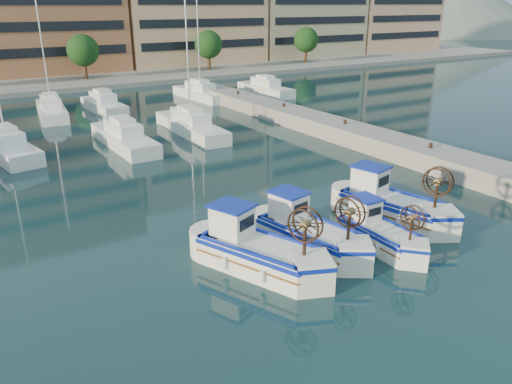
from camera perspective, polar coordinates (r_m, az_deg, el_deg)
name	(u,v)px	position (r m, az deg, el deg)	size (l,w,h in m)	color
ground	(337,254)	(21.30, 9.25, -6.97)	(300.00, 300.00, 0.00)	#193D41
quay	(405,150)	(35.09, 16.66, 4.66)	(3.00, 60.00, 1.20)	gray
hill_east	(429,33)	(196.99, 19.18, 16.83)	(160.00, 160.00, 50.00)	slate
yacht_marina	(85,123)	(43.88, -18.92, 7.43)	(41.70, 23.27, 11.50)	white
fishing_boat_a	(256,249)	(19.51, 0.01, -6.56)	(3.68, 5.17, 3.12)	white
fishing_boat_b	(308,232)	(21.11, 5.91, -4.57)	(2.79, 4.91, 2.98)	white
fishing_boat_c	(379,232)	(22.01, 13.87, -4.42)	(1.72, 3.98, 2.46)	white
fishing_boat_d	(390,203)	(24.63, 15.07, -1.27)	(3.15, 5.24, 3.17)	white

